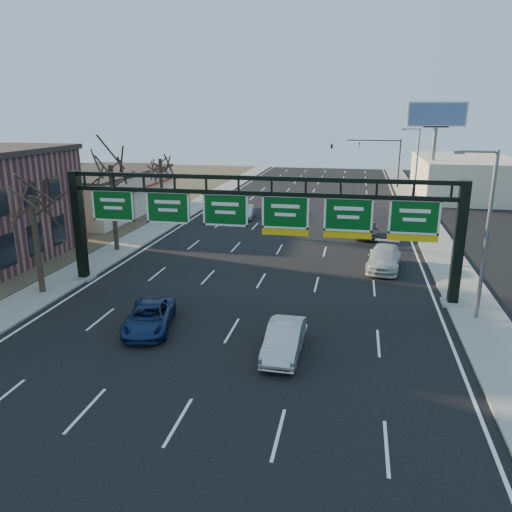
% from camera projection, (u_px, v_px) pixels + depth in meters
% --- Properties ---
extents(ground, '(160.00, 160.00, 0.00)m').
position_uv_depth(ground, '(222.00, 348.00, 23.71)').
color(ground, black).
rests_on(ground, ground).
extents(sidewalk_left, '(3.00, 120.00, 0.12)m').
position_uv_depth(sidewalk_left, '(143.00, 235.00, 44.95)').
color(sidewalk_left, gray).
rests_on(sidewalk_left, ground).
extents(sidewalk_right, '(3.00, 120.00, 0.12)m').
position_uv_depth(sidewalk_right, '(440.00, 250.00, 40.10)').
color(sidewalk_right, gray).
rests_on(sidewalk_right, ground).
extents(dirt_strip_left, '(21.00, 120.00, 0.06)m').
position_uv_depth(dirt_strip_left, '(22.00, 230.00, 47.26)').
color(dirt_strip_left, '#473D2B').
rests_on(dirt_strip_left, ground).
extents(lane_markings, '(21.60, 120.00, 0.01)m').
position_uv_depth(lane_markings, '(283.00, 243.00, 42.54)').
color(lane_markings, white).
rests_on(lane_markings, ground).
extents(sign_gantry, '(24.60, 1.20, 7.20)m').
position_uv_depth(sign_gantry, '(258.00, 219.00, 29.92)').
color(sign_gantry, black).
rests_on(sign_gantry, ground).
extents(cream_strip, '(10.90, 18.40, 4.70)m').
position_uv_depth(cream_strip, '(101.00, 192.00, 54.42)').
color(cream_strip, beige).
rests_on(cream_strip, ground).
extents(building_right_distant, '(12.00, 20.00, 5.00)m').
position_uv_depth(building_right_distant, '(465.00, 177.00, 66.30)').
color(building_right_distant, beige).
rests_on(building_right_distant, ground).
extents(tree_gantry, '(3.60, 3.60, 8.48)m').
position_uv_depth(tree_gantry, '(28.00, 178.00, 28.86)').
color(tree_gantry, '#32261C').
rests_on(tree_gantry, sidewalk_left).
extents(tree_mid, '(3.60, 3.60, 9.24)m').
position_uv_depth(tree_mid, '(109.00, 152.00, 38.07)').
color(tree_mid, '#32261C').
rests_on(tree_mid, sidewalk_left).
extents(tree_far, '(3.60, 3.60, 8.86)m').
position_uv_depth(tree_far, '(159.00, 148.00, 47.59)').
color(tree_far, '#32261C').
rests_on(tree_far, sidewalk_left).
extents(streetlight_near, '(2.15, 0.22, 9.00)m').
position_uv_depth(streetlight_near, '(485.00, 228.00, 25.58)').
color(streetlight_near, slate).
rests_on(streetlight_near, sidewalk_right).
extents(streetlight_far, '(2.15, 0.22, 9.00)m').
position_uv_depth(streetlight_far, '(416.00, 163.00, 57.59)').
color(streetlight_far, slate).
rests_on(streetlight_far, sidewalk_right).
extents(billboard_right, '(7.00, 0.50, 12.00)m').
position_uv_depth(billboard_right, '(436.00, 126.00, 60.70)').
color(billboard_right, slate).
rests_on(billboard_right, ground).
extents(traffic_signal_mast, '(10.16, 0.54, 7.00)m').
position_uv_depth(traffic_signal_mast, '(357.00, 149.00, 72.88)').
color(traffic_signal_mast, black).
rests_on(traffic_signal_mast, ground).
extents(car_blue_suv, '(3.14, 5.11, 1.32)m').
position_uv_depth(car_blue_suv, '(149.00, 317.00, 25.58)').
color(car_blue_suv, navy).
rests_on(car_blue_suv, ground).
extents(car_silver_sedan, '(1.59, 4.43, 1.46)m').
position_uv_depth(car_silver_sedan, '(284.00, 340.00, 22.89)').
color(car_silver_sedan, '#ADADB2').
rests_on(car_silver_sedan, ground).
extents(car_white_wagon, '(2.81, 5.59, 1.56)m').
position_uv_depth(car_white_wagon, '(384.00, 258.00, 35.49)').
color(car_white_wagon, silver).
rests_on(car_white_wagon, ground).
extents(car_grey_far, '(1.94, 4.48, 1.51)m').
position_uv_depth(car_grey_far, '(368.00, 229.00, 44.42)').
color(car_grey_far, '#3F4244').
rests_on(car_grey_far, ground).
extents(car_silver_distant, '(1.86, 4.21, 1.34)m').
position_uv_depth(car_silver_distant, '(246.00, 212.00, 52.47)').
color(car_silver_distant, '#A9A8AD').
rests_on(car_silver_distant, ground).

